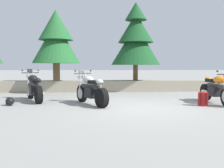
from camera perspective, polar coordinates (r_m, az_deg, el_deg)
ground_plane at (r=7.75m, az=6.73°, el=-5.46°), size 120.00×120.00×0.00m
stone_wall at (r=12.43m, az=2.94°, el=-0.44°), size 36.00×0.80×0.55m
motorcycle_black_near_left at (r=9.49m, az=-17.75°, el=-0.87°), size 1.12×1.92×1.18m
motorcycle_silver_centre at (r=8.23m, az=-5.00°, el=-1.45°), size 1.18×1.88×1.18m
motorcycle_orange_far_right at (r=9.22m, az=23.15°, el=-1.16°), size 0.67×2.07×1.18m
rider_backpack at (r=8.49m, az=20.47°, el=-3.18°), size 0.34×0.31×0.47m
rider_helmet at (r=8.71m, az=-22.75°, el=-3.76°), size 0.28×0.28×0.28m
pine_tree_mid_left at (r=12.34m, az=-12.96°, el=10.47°), size 2.30×2.30×3.44m
pine_tree_mid_right at (r=12.73m, az=5.57°, el=10.52°), size 2.51×2.51×3.97m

